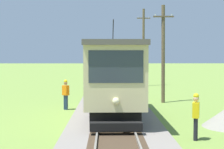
{
  "coord_description": "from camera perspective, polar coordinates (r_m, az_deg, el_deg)",
  "views": [
    {
      "loc": [
        -0.35,
        2.69,
        3.21
      ],
      "look_at": [
        -0.04,
        21.98,
        2.06
      ],
      "focal_mm": 51.91,
      "sensor_mm": 36.0,
      "label": 1
    }
  ],
  "objects": [
    {
      "name": "utility_pole_mid",
      "position": [
        22.21,
        9.0,
        3.86
      ],
      "size": [
        1.4,
        0.55,
        6.6
      ],
      "color": "brown",
      "rests_on": "ground"
    },
    {
      "name": "red_tram",
      "position": [
        16.37,
        0.31,
        -0.14
      ],
      "size": [
        2.6,
        8.54,
        4.79
      ],
      "color": "beige",
      "rests_on": "rail_right"
    },
    {
      "name": "track_worker",
      "position": [
        12.67,
        14.56,
        -6.81
      ],
      "size": [
        0.35,
        0.44,
        1.78
      ],
      "rotation": [
        0.0,
        0.0,
        -0.34
      ],
      "color": "black",
      "rests_on": "ground"
    },
    {
      "name": "second_worker",
      "position": [
        19.24,
        -8.16,
        -3.26
      ],
      "size": [
        0.44,
        0.43,
        1.78
      ],
      "rotation": [
        0.0,
        0.0,
        0.83
      ],
      "color": "navy",
      "rests_on": "ground"
    },
    {
      "name": "utility_pole_far",
      "position": [
        33.93,
        5.56,
        4.9
      ],
      "size": [
        1.4,
        0.27,
        8.0
      ],
      "color": "brown",
      "rests_on": "ground"
    }
  ]
}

